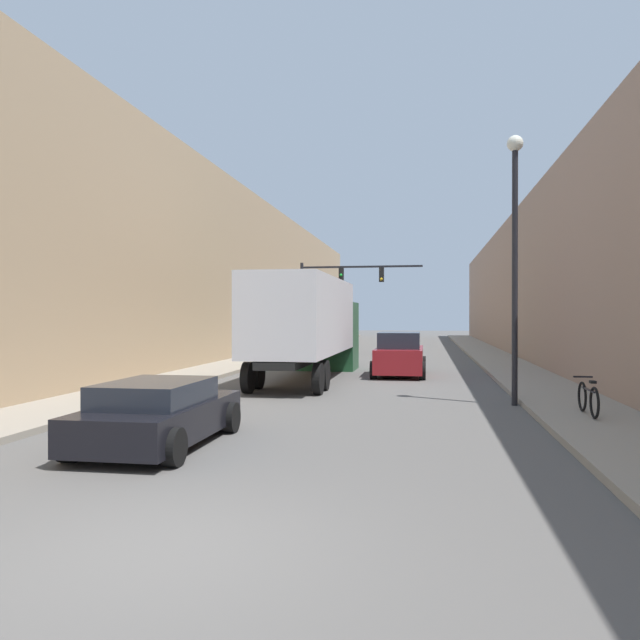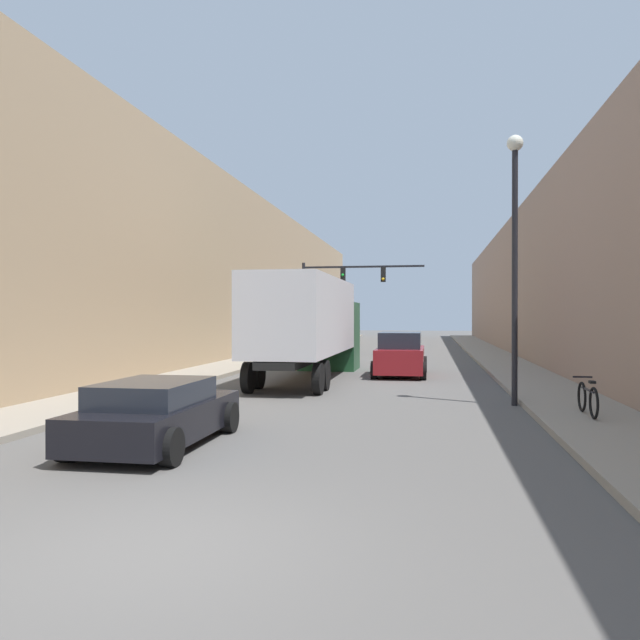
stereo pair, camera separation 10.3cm
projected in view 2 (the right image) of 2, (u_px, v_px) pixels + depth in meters
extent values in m
plane|color=#565451|center=(159.00, 550.00, 6.50)|extent=(200.00, 200.00, 0.00)
cube|color=gray|center=(497.00, 358.00, 34.92)|extent=(2.54, 80.00, 0.15)
cube|color=gray|center=(272.00, 356.00, 37.17)|extent=(2.54, 80.00, 0.15)
cube|color=#997A66|center=(577.00, 282.00, 34.16)|extent=(6.00, 80.00, 8.62)
cube|color=tan|center=(203.00, 274.00, 37.88)|extent=(6.00, 80.00, 10.05)
cube|color=silver|center=(304.00, 316.00, 22.85)|extent=(2.55, 9.21, 2.73)
cube|color=black|center=(304.00, 357.00, 22.86)|extent=(1.28, 9.21, 0.24)
cube|color=#1E512D|center=(329.00, 336.00, 28.58)|extent=(2.55, 2.40, 3.06)
cylinder|color=black|center=(248.00, 378.00, 19.71)|extent=(0.25, 1.00, 1.00)
cylinder|color=black|center=(318.00, 379.00, 19.32)|extent=(0.25, 1.00, 1.00)
cylinder|color=black|center=(258.00, 374.00, 20.89)|extent=(0.25, 1.00, 1.00)
cylinder|color=black|center=(325.00, 375.00, 20.50)|extent=(0.25, 1.00, 1.00)
cylinder|color=black|center=(305.00, 358.00, 28.78)|extent=(0.25, 1.00, 1.00)
cylinder|color=black|center=(354.00, 359.00, 28.39)|extent=(0.25, 1.00, 1.00)
cube|color=black|center=(158.00, 419.00, 11.80)|extent=(1.84, 4.30, 0.64)
cube|color=#1E232D|center=(153.00, 392.00, 11.58)|extent=(1.62, 2.37, 0.43)
cylinder|color=black|center=(147.00, 415.00, 13.38)|extent=(0.25, 0.64, 0.64)
cylinder|color=black|center=(229.00, 417.00, 13.07)|extent=(0.25, 0.64, 0.64)
cylinder|color=black|center=(67.00, 443.00, 10.43)|extent=(0.25, 0.64, 0.64)
cylinder|color=black|center=(171.00, 447.00, 10.11)|extent=(0.25, 0.64, 0.64)
cube|color=maroon|center=(401.00, 359.00, 25.69)|extent=(1.87, 4.63, 0.95)
cube|color=#1E232D|center=(400.00, 340.00, 25.45)|extent=(1.65, 2.55, 0.64)
cylinder|color=black|center=(381.00, 364.00, 27.44)|extent=(0.25, 0.70, 0.70)
cylinder|color=black|center=(424.00, 364.00, 27.12)|extent=(0.25, 0.70, 0.70)
cylinder|color=black|center=(374.00, 370.00, 24.16)|extent=(0.25, 0.70, 0.70)
cylinder|color=black|center=(423.00, 371.00, 23.83)|extent=(0.25, 0.70, 0.70)
cylinder|color=black|center=(304.00, 309.00, 39.48)|extent=(0.20, 0.20, 5.82)
cube|color=black|center=(363.00, 267.00, 38.81)|extent=(7.56, 0.12, 0.12)
cube|color=black|center=(343.00, 275.00, 39.03)|extent=(0.30, 0.24, 0.90)
sphere|color=green|center=(343.00, 275.00, 38.89)|extent=(0.18, 0.18, 0.18)
cube|color=black|center=(383.00, 275.00, 38.59)|extent=(0.30, 0.24, 0.90)
sphere|color=gold|center=(383.00, 279.00, 38.46)|extent=(0.18, 0.18, 0.18)
cylinder|color=black|center=(515.00, 277.00, 17.00)|extent=(0.16, 0.16, 7.02)
sphere|color=silver|center=(515.00, 143.00, 16.98)|extent=(0.44, 0.44, 0.44)
torus|color=black|center=(594.00, 403.00, 13.86)|extent=(0.06, 0.72, 0.72)
torus|color=black|center=(582.00, 397.00, 14.95)|extent=(0.06, 0.72, 0.72)
cube|color=black|center=(588.00, 390.00, 14.40)|extent=(0.04, 1.11, 0.04)
cube|color=black|center=(592.00, 382.00, 14.00)|extent=(0.12, 0.20, 0.06)
cube|color=black|center=(582.00, 377.00, 14.89)|extent=(0.44, 0.04, 0.04)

